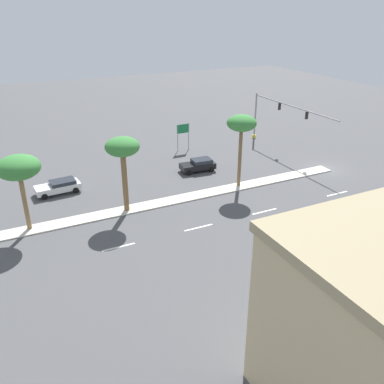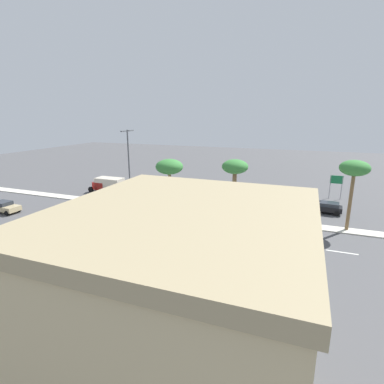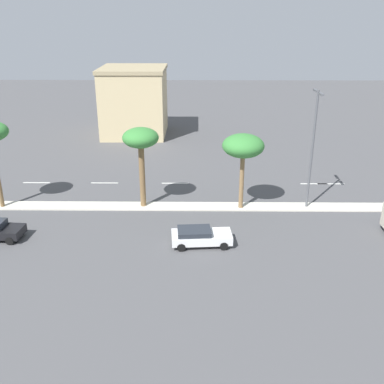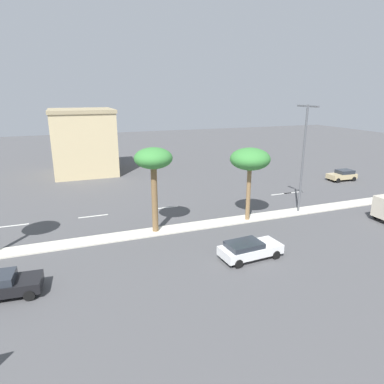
{
  "view_description": "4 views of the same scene",
  "coord_description": "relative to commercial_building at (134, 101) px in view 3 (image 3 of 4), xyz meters",
  "views": [
    {
      "loc": [
        -34.44,
        34.97,
        18.17
      ],
      "look_at": [
        -3.81,
        20.01,
        2.5
      ],
      "focal_mm": 38.19,
      "sensor_mm": 36.0,
      "label": 1
    },
    {
      "loc": [
        -35.54,
        17.27,
        12.67
      ],
      "look_at": [
        -3.99,
        29.25,
        3.93
      ],
      "focal_mm": 28.25,
      "sensor_mm": 36.0,
      "label": 2
    },
    {
      "loc": [
        37.44,
        30.06,
        16.75
      ],
      "look_at": [
        2.24,
        29.67,
        2.4
      ],
      "focal_mm": 41.85,
      "sensor_mm": 36.0,
      "label": 3
    },
    {
      "loc": [
        26.76,
        18.51,
        11.64
      ],
      "look_at": [
        -1.09,
        28.97,
        2.96
      ],
      "focal_mm": 31.81,
      "sensor_mm": 36.0,
      "label": 4
    }
  ],
  "objects": [
    {
      "name": "palm_tree_near",
      "position": [
        26.38,
        12.91,
        1.09
      ],
      "size": [
        3.65,
        3.65,
        6.8
      ],
      "color": "olive",
      "rests_on": "median_curb"
    },
    {
      "name": "lane_stripe_near",
      "position": [
        20.08,
        -0.72,
        -4.73
      ],
      "size": [
        0.2,
        2.8,
        0.01
      ],
      "primitive_type": "cube",
      "color": "silver",
      "rests_on": "ground"
    },
    {
      "name": "street_lamp_near",
      "position": [
        26.13,
        18.94,
        1.48
      ],
      "size": [
        2.9,
        0.24,
        10.49
      ],
      "color": "#515459",
      "rests_on": "median_curb"
    },
    {
      "name": "palm_tree_inboard",
      "position": [
        26.07,
        4.03,
        1.5
      ],
      "size": [
        3.17,
        3.17,
        7.27
      ],
      "color": "brown",
      "rests_on": "median_curb"
    },
    {
      "name": "commercial_building",
      "position": [
        0.0,
        0.0,
        0.0
      ],
      "size": [
        9.73,
        9.02,
        9.44
      ],
      "color": "#C6B284",
      "rests_on": "ground"
    },
    {
      "name": "lane_stripe_left",
      "position": [
        20.08,
        21.12,
        -4.73
      ],
      "size": [
        0.2,
        2.8,
        0.01
      ],
      "primitive_type": "cube",
      "color": "silver",
      "rests_on": "ground"
    },
    {
      "name": "median_curb",
      "position": [
        26.13,
        17.51,
        -4.68
      ],
      "size": [
        1.8,
        77.35,
        0.12
      ],
      "primitive_type": "cube",
      "color": "beige",
      "rests_on": "ground"
    },
    {
      "name": "lane_stripe_leading",
      "position": [
        20.08,
        22.89,
        -4.73
      ],
      "size": [
        0.2,
        2.8,
        0.01
      ],
      "primitive_type": "cube",
      "color": "silver",
      "rests_on": "ground"
    },
    {
      "name": "sedan_white_mid",
      "position": [
        33.22,
        9.19,
        -4.0
      ],
      "size": [
        2.34,
        4.71,
        1.34
      ],
      "color": "silver",
      "rests_on": "ground"
    },
    {
      "name": "ground_plane",
      "position": [
        26.13,
        8.92,
        -4.74
      ],
      "size": [
        160.0,
        160.0,
        0.0
      ],
      "primitive_type": "plane",
      "color": "#4C4C4F"
    },
    {
      "name": "lane_stripe_mid",
      "position": [
        20.08,
        6.68,
        -4.73
      ],
      "size": [
        0.2,
        2.8,
        0.01
      ],
      "primitive_type": "cube",
      "color": "silver",
      "rests_on": "ground"
    },
    {
      "name": "lane_stripe_rear",
      "position": [
        20.08,
        -7.87,
        -4.73
      ],
      "size": [
        0.2,
        2.8,
        0.01
      ],
      "primitive_type": "cube",
      "color": "silver",
      "rests_on": "ground"
    }
  ]
}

